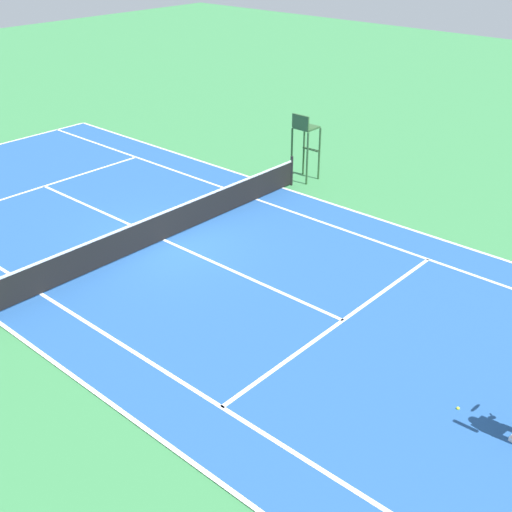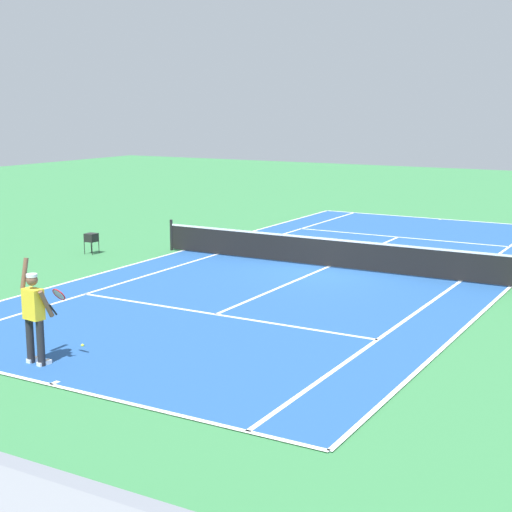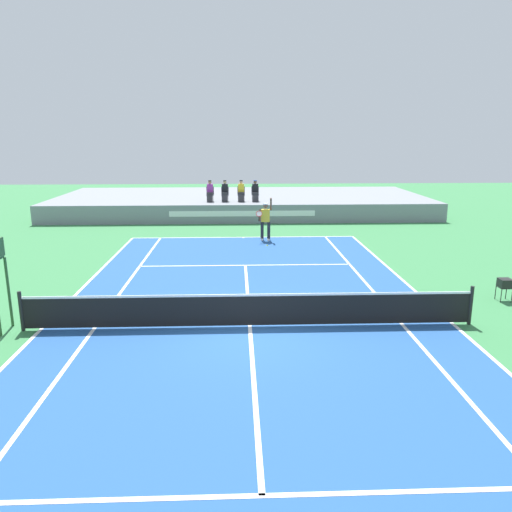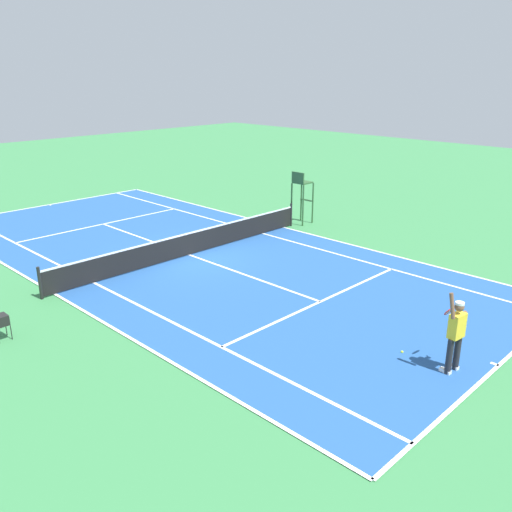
# 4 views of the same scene
# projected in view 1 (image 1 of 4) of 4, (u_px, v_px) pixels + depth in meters

# --- Properties ---
(ground_plane) EXTENTS (80.00, 80.00, 0.00)m
(ground_plane) POSITION_uv_depth(u_px,v_px,m) (164.00, 241.00, 19.26)
(ground_plane) COLOR #387F47
(court) EXTENTS (11.08, 23.88, 0.03)m
(court) POSITION_uv_depth(u_px,v_px,m) (164.00, 240.00, 19.25)
(court) COLOR #235193
(court) RESTS_ON ground
(net) EXTENTS (11.98, 0.10, 1.07)m
(net) POSITION_uv_depth(u_px,v_px,m) (163.00, 225.00, 19.01)
(net) COLOR black
(net) RESTS_ON ground
(tennis_ball) EXTENTS (0.07, 0.07, 0.07)m
(tennis_ball) POSITION_uv_depth(u_px,v_px,m) (458.00, 408.00, 12.73)
(tennis_ball) COLOR #D1E533
(tennis_ball) RESTS_ON ground
(umpire_chair) EXTENTS (0.77, 0.77, 2.44)m
(umpire_chair) POSITION_uv_depth(u_px,v_px,m) (305.00, 138.00, 22.90)
(umpire_chair) COLOR #2D562D
(umpire_chair) RESTS_ON ground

